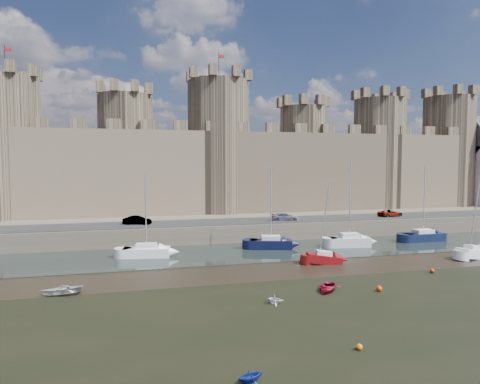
{
  "coord_description": "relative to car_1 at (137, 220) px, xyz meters",
  "views": [
    {
      "loc": [
        -13.38,
        -26.75,
        11.14
      ],
      "look_at": [
        -0.84,
        22.0,
        7.73
      ],
      "focal_mm": 32.0,
      "sensor_mm": 36.0,
      "label": 1
    }
  ],
  "objects": [
    {
      "name": "ground",
      "position": [
        12.55,
        -34.26,
        -3.14
      ],
      "size": [
        160.0,
        160.0,
        0.0
      ],
      "primitive_type": "plane",
      "color": "black",
      "rests_on": "ground"
    },
    {
      "name": "seaweed_patch",
      "position": [
        12.55,
        -40.26,
        -3.13
      ],
      "size": [
        70.0,
        34.0,
        0.01
      ],
      "primitive_type": "cube",
      "color": "black",
      "rests_on": "ground"
    },
    {
      "name": "water_channel",
      "position": [
        12.55,
        -10.26,
        -3.1
      ],
      "size": [
        160.0,
        12.0,
        0.08
      ],
      "primitive_type": "cube",
      "color": "black",
      "rests_on": "ground"
    },
    {
      "name": "quay",
      "position": [
        12.55,
        25.74,
        -1.89
      ],
      "size": [
        160.0,
        60.0,
        2.5
      ],
      "primitive_type": "cube",
      "color": "#4C443A",
      "rests_on": "ground"
    },
    {
      "name": "road",
      "position": [
        12.55,
        -0.26,
        -0.59
      ],
      "size": [
        160.0,
        7.0,
        0.1
      ],
      "primitive_type": "cube",
      "color": "black",
      "rests_on": "quay"
    },
    {
      "name": "castle",
      "position": [
        11.91,
        13.74,
        8.53
      ],
      "size": [
        108.5,
        11.0,
        29.0
      ],
      "color": "#42382B",
      "rests_on": "quay"
    },
    {
      "name": "car_1",
      "position": [
        0.0,
        0.0,
        0.0
      ],
      "size": [
        4.1,
        2.43,
        1.28
      ],
      "primitive_type": "imported",
      "rotation": [
        0.0,
        0.0,
        1.27
      ],
      "color": "gray",
      "rests_on": "quay"
    },
    {
      "name": "car_2",
      "position": [
        21.56,
        -1.13,
        -0.04
      ],
      "size": [
        4.37,
        2.53,
        1.19
      ],
      "primitive_type": "imported",
      "rotation": [
        0.0,
        0.0,
        1.35
      ],
      "color": "gray",
      "rests_on": "quay"
    },
    {
      "name": "car_3",
      "position": [
        39.61,
        -0.92,
        -0.06
      ],
      "size": [
        4.43,
        2.62,
        1.15
      ],
      "primitive_type": "imported",
      "rotation": [
        0.0,
        0.0,
        1.75
      ],
      "color": "gray",
      "rests_on": "quay"
    },
    {
      "name": "sailboat_0",
      "position": [
        0.87,
        -10.05,
        -2.35
      ],
      "size": [
        5.66,
        2.95,
        10.09
      ],
      "rotation": [
        0.0,
        0.0,
        -0.16
      ],
      "color": "white",
      "rests_on": "ground"
    },
    {
      "name": "sailboat_1",
      "position": [
        16.66,
        -9.04,
        -2.3
      ],
      "size": [
        5.71,
        3.52,
        10.7
      ],
      "rotation": [
        0.0,
        0.0,
        -0.29
      ],
      "color": "black",
      "rests_on": "ground"
    },
    {
      "name": "sailboat_2",
      "position": [
        27.18,
        -10.35,
        -2.25
      ],
      "size": [
        5.56,
        2.83,
        11.46
      ],
      "rotation": [
        0.0,
        0.0,
        -0.15
      ],
      "color": "silver",
      "rests_on": "ground"
    },
    {
      "name": "sailboat_3",
      "position": [
        39.43,
        -9.22,
        -2.33
      ],
      "size": [
        5.99,
        2.36,
        10.47
      ],
      "rotation": [
        0.0,
        0.0,
        0.01
      ],
      "color": "black",
      "rests_on": "ground"
    },
    {
      "name": "sailboat_4",
      "position": [
        19.83,
        -18.07,
        -2.46
      ],
      "size": [
        4.06,
        2.22,
        8.98
      ],
      "rotation": [
        0.0,
        0.0,
        -0.2
      ],
      "color": "maroon",
      "rests_on": "ground"
    },
    {
      "name": "sailboat_5",
      "position": [
        38.06,
        -19.9,
        -2.43
      ],
      "size": [
        4.76,
        2.71,
        9.66
      ],
      "rotation": [
        0.0,
        0.0,
        0.23
      ],
      "color": "white",
      "rests_on": "ground"
    },
    {
      "name": "dinghy_1",
      "position": [
        4.9,
        -40.84,
        -2.78
      ],
      "size": [
        1.53,
        1.37,
        0.72
      ],
      "primitive_type": "imported",
      "rotation": [
        1.57,
        0.0,
        1.73
      ],
      "color": "navy",
      "rests_on": "ground"
    },
    {
      "name": "dinghy_3",
      "position": [
        10.12,
        -29.63,
        -2.78
      ],
      "size": [
        1.66,
        1.54,
        0.72
      ],
      "primitive_type": "imported",
      "rotation": [
        1.57,
        0.0,
        1.25
      ],
      "color": "silver",
      "rests_on": "ground"
    },
    {
      "name": "dinghy_4",
      "position": [
        15.62,
        -27.56,
        -2.84
      ],
      "size": [
        3.32,
        3.55,
        0.6
      ],
      "primitive_type": "imported",
      "rotation": [
        1.57,
        0.0,
        5.69
      ],
      "color": "maroon",
      "rests_on": "ground"
    },
    {
      "name": "dinghy_6",
      "position": [
        -6.64,
        -22.85,
        -2.78
      ],
      "size": [
        3.57,
        2.65,
        0.71
      ],
      "primitive_type": "imported",
      "rotation": [
        1.57,
        0.0,
        4.66
      ],
      "color": "silver",
      "rests_on": "ground"
    },
    {
      "name": "buoy_1",
      "position": [
        19.97,
        -28.72,
        -2.88
      ],
      "size": [
        0.51,
        0.51,
        0.51
      ],
      "primitive_type": "sphere",
      "color": "#ED360A",
      "rests_on": "ground"
    },
    {
      "name": "buoy_3",
      "position": [
        28.71,
        -24.54,
        -2.91
      ],
      "size": [
        0.46,
        0.46,
        0.46
      ],
      "primitive_type": "sphere",
      "color": "red",
      "rests_on": "ground"
    },
    {
      "name": "buoy_4",
      "position": [
        12.23,
        -38.8,
        -2.94
      ],
      "size": [
        0.39,
        0.39,
        0.39
      ],
      "primitive_type": "sphere",
      "color": "orange",
      "rests_on": "ground"
    }
  ]
}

